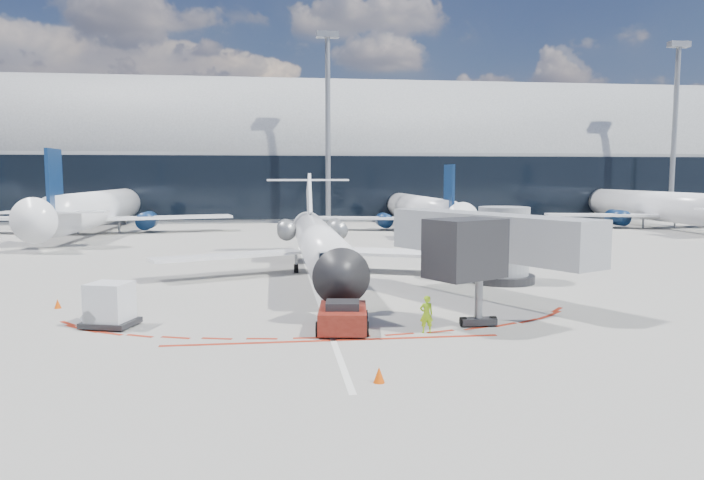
{
  "coord_description": "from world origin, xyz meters",
  "views": [
    {
      "loc": [
        -2.38,
        -36.69,
        6.82
      ],
      "look_at": [
        2.16,
        -0.55,
        3.02
      ],
      "focal_mm": 32.0,
      "sensor_mm": 36.0,
      "label": 1
    }
  ],
  "objects": [
    {
      "name": "light_mast_centre",
      "position": [
        5.0,
        48.0,
        12.5
      ],
      "size": [
        0.7,
        0.7,
        25.0
      ],
      "primitive_type": "cylinder",
      "color": "gray",
      "rests_on": "ground"
    },
    {
      "name": "apron_centerline",
      "position": [
        0.0,
        2.0,
        0.01
      ],
      "size": [
        0.25,
        40.0,
        0.01
      ],
      "primitive_type": "cube",
      "color": "silver",
      "rests_on": "ground"
    },
    {
      "name": "terminal_building",
      "position": [
        0.0,
        64.97,
        8.52
      ],
      "size": [
        150.0,
        24.15,
        24.0
      ],
      "color": "#9B9DA0",
      "rests_on": "ground"
    },
    {
      "name": "ground",
      "position": [
        0.0,
        0.0,
        0.0
      ],
      "size": [
        260.0,
        260.0,
        0.0
      ],
      "primitive_type": "plane",
      "color": "slate",
      "rests_on": "ground"
    },
    {
      "name": "ramp_worker",
      "position": [
        4.12,
        -10.73,
        0.82
      ],
      "size": [
        0.61,
        0.41,
        1.64
      ],
      "primitive_type": "imported",
      "rotation": [
        0.0,
        0.0,
        3.18
      ],
      "color": "#A1E518",
      "rests_on": "ground"
    },
    {
      "name": "bg_airliner_3",
      "position": [
        46.83,
        39.08,
        5.48
      ],
      "size": [
        33.87,
        35.86,
        10.96
      ],
      "primitive_type": null,
      "color": "white",
      "rests_on": "ground"
    },
    {
      "name": "safety_cone_left",
      "position": [
        -13.41,
        -3.5,
        0.24
      ],
      "size": [
        0.35,
        0.35,
        0.48
      ],
      "primitive_type": "cone",
      "color": "#D74604",
      "rests_on": "ground"
    },
    {
      "name": "bg_airliner_1",
      "position": [
        -22.61,
        40.1,
        5.77
      ],
      "size": [
        35.65,
        37.74,
        11.53
      ],
      "primitive_type": null,
      "color": "white",
      "rests_on": "ground"
    },
    {
      "name": "bg_airliner_2",
      "position": [
        15.73,
        39.64,
        4.92
      ],
      "size": [
        30.39,
        32.18,
        9.83
      ],
      "primitive_type": null,
      "color": "white",
      "rests_on": "ground"
    },
    {
      "name": "light_mast_east",
      "position": [
        55.0,
        48.0,
        12.5
      ],
      "size": [
        0.7,
        0.7,
        25.0
      ],
      "primitive_type": "cylinder",
      "color": "gray",
      "rests_on": "ground"
    },
    {
      "name": "safety_cone_right",
      "position": [
        1.0,
        -16.93,
        0.26
      ],
      "size": [
        0.38,
        0.38,
        0.53
      ],
      "primitive_type": "cone",
      "color": "#D74604",
      "rests_on": "ground"
    },
    {
      "name": "apron_stop_bar",
      "position": [
        0.0,
        -11.5,
        0.01
      ],
      "size": [
        14.0,
        0.25,
        0.01
      ],
      "primitive_type": "cube",
      "color": "maroon",
      "rests_on": "ground"
    },
    {
      "name": "pushback_tug",
      "position": [
        0.58,
        -9.85,
        0.6
      ],
      "size": [
        2.59,
        5.33,
        1.36
      ],
      "rotation": [
        0.0,
        0.0,
        -0.13
      ],
      "color": "#55120C",
      "rests_on": "ground"
    },
    {
      "name": "uld_container",
      "position": [
        -9.71,
        -7.93,
        1.0
      ],
      "size": [
        2.59,
        2.38,
        2.01
      ],
      "rotation": [
        0.0,
        0.0,
        -0.3
      ],
      "color": "black",
      "rests_on": "ground"
    },
    {
      "name": "jet_bridge",
      "position": [
        9.79,
        -3.01,
        3.01
      ],
      "size": [
        10.03,
        15.2,
        4.9
      ],
      "color": "gray",
      "rests_on": "ground"
    },
    {
      "name": "regional_jet",
      "position": [
        0.59,
        5.33,
        2.32
      ],
      "size": [
        22.45,
        27.68,
        6.93
      ],
      "color": "white",
      "rests_on": "ground"
    }
  ]
}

